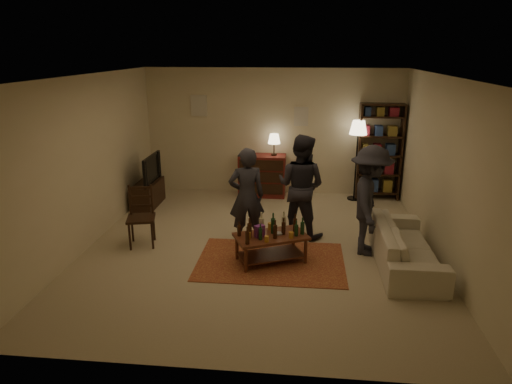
# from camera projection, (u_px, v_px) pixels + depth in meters

# --- Properties ---
(floor) EXTENTS (6.00, 6.00, 0.00)m
(floor) POSITION_uv_depth(u_px,v_px,m) (259.00, 247.00, 7.41)
(floor) COLOR #C6B793
(floor) RESTS_ON ground
(room_shell) EXTENTS (6.00, 6.00, 6.00)m
(room_shell) POSITION_uv_depth(u_px,v_px,m) (243.00, 110.00, 9.75)
(room_shell) COLOR beige
(room_shell) RESTS_ON ground
(rug) EXTENTS (2.20, 1.50, 0.01)m
(rug) POSITION_uv_depth(u_px,v_px,m) (271.00, 261.00, 6.90)
(rug) COLOR maroon
(rug) RESTS_ON ground
(coffee_table) EXTENTS (1.19, 0.96, 0.77)m
(coffee_table) POSITION_uv_depth(u_px,v_px,m) (271.00, 238.00, 6.78)
(coffee_table) COLOR maroon
(coffee_table) RESTS_ON ground
(dining_chair) EXTENTS (0.53, 0.53, 1.00)m
(dining_chair) POSITION_uv_depth(u_px,v_px,m) (141.00, 213.00, 7.38)
(dining_chair) COLOR black
(dining_chair) RESTS_ON ground
(tv_stand) EXTENTS (0.40, 1.00, 1.06)m
(tv_stand) POSITION_uv_depth(u_px,v_px,m) (148.00, 188.00, 9.24)
(tv_stand) COLOR black
(tv_stand) RESTS_ON ground
(dresser) EXTENTS (1.00, 0.50, 1.36)m
(dresser) POSITION_uv_depth(u_px,v_px,m) (263.00, 174.00, 9.86)
(dresser) COLOR maroon
(dresser) RESTS_ON ground
(bookshelf) EXTENTS (0.90, 0.34, 2.02)m
(bookshelf) POSITION_uv_depth(u_px,v_px,m) (379.00, 151.00, 9.51)
(bookshelf) COLOR black
(bookshelf) RESTS_ON ground
(floor_lamp) EXTENTS (0.36, 0.36, 1.68)m
(floor_lamp) POSITION_uv_depth(u_px,v_px,m) (358.00, 133.00, 9.32)
(floor_lamp) COLOR black
(floor_lamp) RESTS_ON ground
(sofa) EXTENTS (0.81, 2.08, 0.61)m
(sofa) POSITION_uv_depth(u_px,v_px,m) (405.00, 246.00, 6.72)
(sofa) COLOR beige
(sofa) RESTS_ON ground
(person_left) EXTENTS (0.66, 0.52, 1.60)m
(person_left) POSITION_uv_depth(u_px,v_px,m) (247.00, 196.00, 7.34)
(person_left) COLOR #2A2A33
(person_left) RESTS_ON ground
(person_right) EXTENTS (1.05, 0.96, 1.75)m
(person_right) POSITION_uv_depth(u_px,v_px,m) (301.00, 186.00, 7.64)
(person_right) COLOR #27262E
(person_right) RESTS_ON ground
(person_by_sofa) EXTENTS (0.77, 1.18, 1.71)m
(person_by_sofa) POSITION_uv_depth(u_px,v_px,m) (370.00, 201.00, 6.96)
(person_by_sofa) COLOR #292931
(person_by_sofa) RESTS_ON ground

